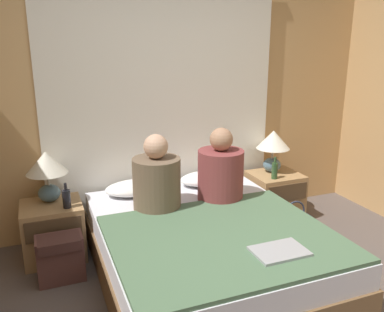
# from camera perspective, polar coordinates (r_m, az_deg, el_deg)

# --- Properties ---
(wall_back) EXTENTS (4.49, 0.06, 2.50)m
(wall_back) POSITION_cam_1_polar(r_m,az_deg,el_deg) (3.93, -4.33, 7.87)
(wall_back) COLOR tan
(wall_back) RESTS_ON ground_plane
(curtain_panel) EXTENTS (2.45, 0.02, 2.33)m
(curtain_panel) POSITION_cam_1_polar(r_m,az_deg,el_deg) (3.89, -4.03, 6.50)
(curtain_panel) COLOR white
(curtain_panel) RESTS_ON ground_plane
(bed) EXTENTS (1.62, 1.97, 0.46)m
(bed) POSITION_cam_1_polar(r_m,az_deg,el_deg) (3.27, 1.94, -12.90)
(bed) COLOR brown
(bed) RESTS_ON ground_plane
(nightstand_left) EXTENTS (0.49, 0.46, 0.48)m
(nightstand_left) POSITION_cam_1_polar(r_m,az_deg,el_deg) (3.70, -18.87, -9.87)
(nightstand_left) COLOR #A87F51
(nightstand_left) RESTS_ON ground_plane
(nightstand_right) EXTENTS (0.49, 0.46, 0.48)m
(nightstand_right) POSITION_cam_1_polar(r_m,az_deg,el_deg) (4.33, 11.50, -5.48)
(nightstand_right) COLOR #A87F51
(nightstand_right) RESTS_ON ground_plane
(lamp_left) EXTENTS (0.34, 0.34, 0.44)m
(lamp_left) POSITION_cam_1_polar(r_m,az_deg,el_deg) (3.59, -19.71, -1.63)
(lamp_left) COLOR slate
(lamp_left) RESTS_ON nightstand_left
(lamp_right) EXTENTS (0.34, 0.34, 0.44)m
(lamp_right) POSITION_cam_1_polar(r_m,az_deg,el_deg) (4.23, 11.31, 1.63)
(lamp_right) COLOR slate
(lamp_right) RESTS_ON nightstand_right
(pillow_left) EXTENTS (0.56, 0.33, 0.12)m
(pillow_left) POSITION_cam_1_polar(r_m,az_deg,el_deg) (3.72, -7.86, -4.41)
(pillow_left) COLOR white
(pillow_left) RESTS_ON bed
(pillow_right) EXTENTS (0.56, 0.33, 0.12)m
(pillow_right) POSITION_cam_1_polar(r_m,az_deg,el_deg) (3.93, 2.26, -3.12)
(pillow_right) COLOR white
(pillow_right) RESTS_ON bed
(blanket_on_bed) EXTENTS (1.56, 1.30, 0.03)m
(blanket_on_bed) POSITION_cam_1_polar(r_m,az_deg,el_deg) (2.91, 4.41, -11.35)
(blanket_on_bed) COLOR #4C6B4C
(blanket_on_bed) RESTS_ON bed
(person_left_in_bed) EXTENTS (0.39, 0.39, 0.63)m
(person_left_in_bed) POSITION_cam_1_polar(r_m,az_deg,el_deg) (3.32, -4.98, -3.39)
(person_left_in_bed) COLOR brown
(person_left_in_bed) RESTS_ON bed
(person_right_in_bed) EXTENTS (0.40, 0.40, 0.64)m
(person_right_in_bed) POSITION_cam_1_polar(r_m,az_deg,el_deg) (3.51, 4.04, -2.21)
(person_right_in_bed) COLOR brown
(person_right_in_bed) RESTS_ON bed
(beer_bottle_on_left_stand) EXTENTS (0.07, 0.07, 0.21)m
(beer_bottle_on_left_stand) POSITION_cam_1_polar(r_m,az_deg,el_deg) (3.47, -17.20, -5.70)
(beer_bottle_on_left_stand) COLOR black
(beer_bottle_on_left_stand) RESTS_ON nightstand_left
(beer_bottle_on_right_stand) EXTENTS (0.06, 0.06, 0.22)m
(beer_bottle_on_right_stand) POSITION_cam_1_polar(r_m,az_deg,el_deg) (4.07, 11.52, -1.96)
(beer_bottle_on_right_stand) COLOR #2D4C28
(beer_bottle_on_right_stand) RESTS_ON nightstand_right
(laptop_on_bed) EXTENTS (0.35, 0.24, 0.02)m
(laptop_on_bed) POSITION_cam_1_polar(r_m,az_deg,el_deg) (2.74, 12.18, -12.93)
(laptop_on_bed) COLOR #9EA0A5
(laptop_on_bed) RESTS_ON blanket_on_bed
(backpack_on_floor) EXTENTS (0.35, 0.23, 0.37)m
(backpack_on_floor) POSITION_cam_1_polar(r_m,az_deg,el_deg) (3.37, -17.99, -13.16)
(backpack_on_floor) COLOR brown
(backpack_on_floor) RESTS_ON ground_plane
(handbag_on_floor) EXTENTS (0.30, 0.17, 0.34)m
(handbag_on_floor) POSITION_cam_1_polar(r_m,az_deg,el_deg) (4.08, 14.09, -9.19)
(handbag_on_floor) COLOR #333D56
(handbag_on_floor) RESTS_ON ground_plane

